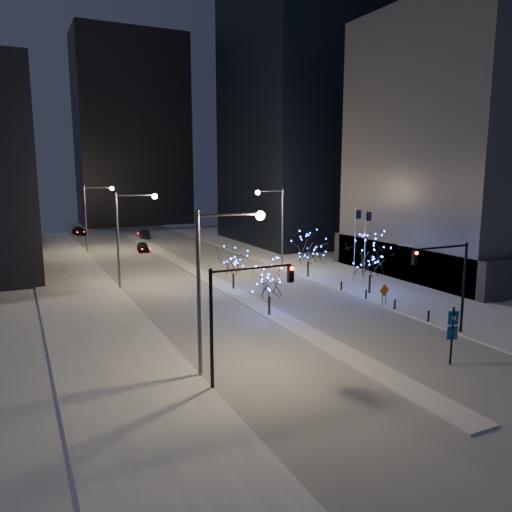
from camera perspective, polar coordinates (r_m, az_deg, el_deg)
ground at (r=33.83m, az=11.37°, el=-11.66°), size 160.00×160.00×0.00m
road at (r=64.14m, az=-7.82°, el=-1.30°), size 20.00×130.00×0.02m
median at (r=59.48m, az=-6.32°, el=-2.08°), size 2.00×80.00×0.15m
east_sidewalk at (r=57.83m, az=11.30°, el=-2.56°), size 10.00×90.00×0.15m
west_sidewalk at (r=46.85m, az=-18.50°, el=-5.80°), size 8.00×90.00×0.15m
midrise_block at (r=68.50m, az=25.84°, el=11.14°), size 30.00×22.00×30.00m
plinth at (r=69.21m, az=25.04°, el=0.35°), size 30.00×24.00×4.00m
horizon_block at (r=119.95m, az=-13.98°, el=13.70°), size 24.00×14.00×42.00m
street_lamp_w_near at (r=29.42m, az=-4.65°, el=-1.54°), size 4.40×0.56×10.00m
street_lamp_w_mid at (r=53.26m, az=-14.46°, el=3.28°), size 4.40×0.56×10.00m
street_lamp_w_far at (r=77.83m, az=-18.17°, el=5.07°), size 4.40×0.56×10.00m
street_lamp_east at (r=62.56m, az=2.33°, el=4.47°), size 3.90×0.56×10.00m
traffic_signal_west at (r=28.20m, az=-2.17°, el=-5.64°), size 5.26×0.43×7.00m
traffic_signal_east at (r=39.07m, az=21.23°, el=-1.95°), size 5.26×0.43×7.00m
flagpoles at (r=53.87m, az=11.84°, el=1.63°), size 1.35×2.60×8.00m
bollards at (r=47.19m, az=13.97°, el=-4.80°), size 0.16×12.16×0.90m
car_near at (r=77.83m, az=-12.80°, el=1.02°), size 2.22×4.31×1.40m
car_mid at (r=92.99m, az=-12.70°, el=2.47°), size 2.05×4.79×1.53m
car_far at (r=101.70m, az=-19.52°, el=2.71°), size 2.69×5.00×1.38m
holiday_tree_median_near at (r=41.90m, az=1.53°, el=-2.79°), size 4.73×4.73×4.69m
holiday_tree_median_far at (r=51.21m, az=-2.62°, el=-0.64°), size 4.31×4.31×4.34m
holiday_tree_plaza_near at (r=50.51m, az=12.98°, el=-0.10°), size 5.06×5.06×5.83m
holiday_tree_plaza_far at (r=57.07m, az=6.01°, el=1.02°), size 5.33×5.33×5.51m
wayfinding_sign at (r=34.11m, az=21.53°, el=-7.83°), size 0.67×0.30×3.80m
construction_sign at (r=46.75m, az=14.45°, el=-4.05°), size 1.17×0.19×1.94m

